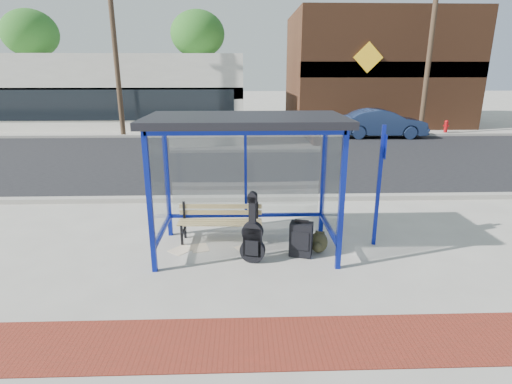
{
  "coord_description": "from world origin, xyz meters",
  "views": [
    {
      "loc": [
        -0.05,
        -6.66,
        3.13
      ],
      "look_at": [
        0.18,
        0.2,
        1.04
      ],
      "focal_mm": 28.0,
      "sensor_mm": 36.0,
      "label": 1
    }
  ],
  "objects_px": {
    "guitar_bag": "(253,239)",
    "parked_car": "(382,123)",
    "bench": "(220,220)",
    "fire_hydrant": "(446,126)",
    "backpack": "(319,243)",
    "suitcase": "(301,239)"
  },
  "relations": [
    {
      "from": "parked_car",
      "to": "fire_hydrant",
      "type": "xyz_separation_m",
      "value": [
        3.96,
        1.49,
        -0.33
      ]
    },
    {
      "from": "guitar_bag",
      "to": "suitcase",
      "type": "height_order",
      "value": "guitar_bag"
    },
    {
      "from": "bench",
      "to": "backpack",
      "type": "relative_size",
      "value": 4.18
    },
    {
      "from": "parked_car",
      "to": "fire_hydrant",
      "type": "distance_m",
      "value": 4.24
    },
    {
      "from": "suitcase",
      "to": "backpack",
      "type": "height_order",
      "value": "suitcase"
    },
    {
      "from": "suitcase",
      "to": "parked_car",
      "type": "distance_m",
      "value": 14.19
    },
    {
      "from": "bench",
      "to": "fire_hydrant",
      "type": "height_order",
      "value": "bench"
    },
    {
      "from": "backpack",
      "to": "fire_hydrant",
      "type": "bearing_deg",
      "value": 76.35
    },
    {
      "from": "fire_hydrant",
      "to": "bench",
      "type": "bearing_deg",
      "value": -129.21
    },
    {
      "from": "suitcase",
      "to": "fire_hydrant",
      "type": "distance_m",
      "value": 17.42
    },
    {
      "from": "guitar_bag",
      "to": "backpack",
      "type": "bearing_deg",
      "value": 29.08
    },
    {
      "from": "suitcase",
      "to": "bench",
      "type": "bearing_deg",
      "value": 170.59
    },
    {
      "from": "guitar_bag",
      "to": "parked_car",
      "type": "bearing_deg",
      "value": 76.18
    },
    {
      "from": "bench",
      "to": "suitcase",
      "type": "distance_m",
      "value": 1.62
    },
    {
      "from": "bench",
      "to": "guitar_bag",
      "type": "xyz_separation_m",
      "value": [
        0.59,
        -0.93,
        0.01
      ]
    },
    {
      "from": "guitar_bag",
      "to": "fire_hydrant",
      "type": "bearing_deg",
      "value": 67.08
    },
    {
      "from": "guitar_bag",
      "to": "parked_car",
      "type": "xyz_separation_m",
      "value": [
        6.65,
        13.16,
        0.26
      ]
    },
    {
      "from": "guitar_bag",
      "to": "parked_car",
      "type": "relative_size",
      "value": 0.28
    },
    {
      "from": "parked_car",
      "to": "backpack",
      "type": "bearing_deg",
      "value": 158.89
    },
    {
      "from": "bench",
      "to": "guitar_bag",
      "type": "distance_m",
      "value": 1.1
    },
    {
      "from": "bench",
      "to": "guitar_bag",
      "type": "height_order",
      "value": "guitar_bag"
    },
    {
      "from": "guitar_bag",
      "to": "parked_car",
      "type": "height_order",
      "value": "parked_car"
    }
  ]
}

